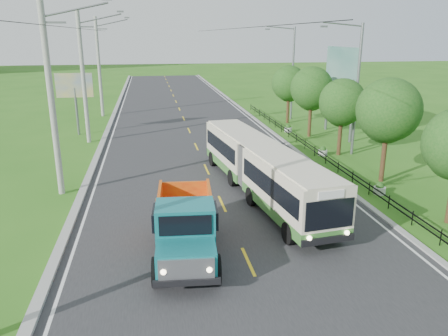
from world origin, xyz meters
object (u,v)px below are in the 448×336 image
object	(u,v)px
pole_mid	(84,77)
planter_near	(380,189)
tree_back	(289,85)
dump_truck	(185,223)
pole_far	(99,67)
billboard_left	(75,89)
pole_near	(52,99)
bus	(261,165)
streetlight_far	(291,70)
planter_far	(288,129)
tree_fourth	(342,104)
tree_third	(388,113)
tree_fifth	(312,90)
planter_mid	(323,152)
billboard_right	(342,72)
streetlight_mid	(355,85)

from	to	relation	value
pole_mid	planter_near	bearing A→B (deg)	-41.65
tree_back	dump_truck	size ratio (longest dim) A/B	0.91
pole_far	planter_near	distance (m)	32.19
planter_near	billboard_left	bearing A→B (deg)	135.16
pole_near	bus	distance (m)	11.26
pole_far	planter_near	world-z (taller)	pole_far
streetlight_far	dump_truck	bearing A→B (deg)	-115.45
planter_far	pole_mid	bearing A→B (deg)	-176.61
tree_fourth	billboard_left	bearing A→B (deg)	153.01
billboard_left	dump_truck	size ratio (longest dim) A/B	0.86
pole_far	dump_truck	xyz separation A→B (m)	(6.00, -32.13, -3.70)
pole_near	bus	world-z (taller)	pole_near
streetlight_far	planter_far	world-z (taller)	streetlight_far
billboard_left	tree_third	bearing A→B (deg)	-39.33
tree_third	tree_fifth	bearing A→B (deg)	90.00
streetlight_far	planter_mid	world-z (taller)	streetlight_far
tree_fourth	planter_near	xyz separation A→B (m)	(-1.26, -8.14, -3.30)
tree_back	dump_truck	world-z (taller)	tree_back
streetlight_far	billboard_right	size ratio (longest dim) A/B	1.24
billboard_right	tree_fifth	bearing A→B (deg)	176.70
pole_mid	dump_truck	xyz separation A→B (m)	(6.00, -20.13, -3.70)
planter_far	billboard_right	bearing A→B (deg)	-28.39
pole_mid	streetlight_far	world-z (taller)	pole_mid
planter_mid	dump_truck	size ratio (longest dim) A/B	0.11
tree_fifth	billboard_left	size ratio (longest dim) A/B	1.12
pole_near	planter_near	size ratio (longest dim) A/B	14.93
pole_near	planter_near	world-z (taller)	pole_near
streetlight_far	streetlight_mid	bearing A→B (deg)	-90.00
bus	planter_mid	bearing A→B (deg)	40.62
tree_third	planter_far	size ratio (longest dim) A/B	8.96
billboard_right	streetlight_mid	bearing A→B (deg)	-105.44
tree_third	bus	bearing A→B (deg)	-171.53
pole_near	streetlight_far	distance (m)	26.80
planter_near	billboard_right	world-z (taller)	billboard_right
planter_mid	streetlight_far	bearing A→B (deg)	81.70
pole_mid	billboard_left	size ratio (longest dim) A/B	1.92
planter_mid	planter_far	distance (m)	8.00
bus	planter_far	bearing A→B (deg)	59.89
tree_fourth	billboard_right	size ratio (longest dim) A/B	0.74
streetlight_far	dump_truck	xyz separation A→B (m)	(-12.91, -27.13, -3.50)
tree_back	tree_fifth	bearing A→B (deg)	-90.00
tree_third	planter_far	world-z (taller)	tree_third
tree_third	bus	distance (m)	8.02
pole_near	streetlight_mid	xyz separation A→B (m)	(18.90, 5.00, -0.19)
pole_far	tree_third	xyz separation A→B (m)	(18.12, -24.86, -1.11)
tree_third	planter_mid	size ratio (longest dim) A/B	8.96
pole_mid	pole_far	xyz separation A→B (m)	(0.00, 12.00, 0.00)
tree_back	bus	bearing A→B (deg)	-111.63
pole_mid	tree_back	world-z (taller)	pole_mid
tree_fourth	streetlight_far	world-z (taller)	streetlight_far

